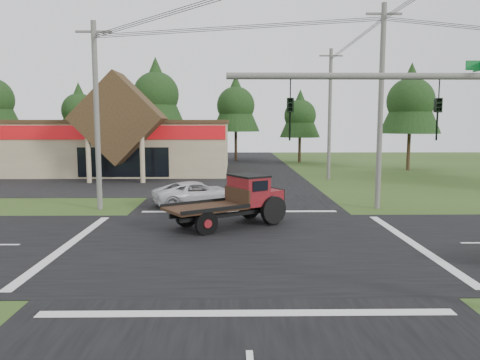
{
  "coord_description": "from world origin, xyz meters",
  "views": [
    {
      "loc": [
        -0.34,
        -18.57,
        4.91
      ],
      "look_at": [
        -0.02,
        3.66,
        2.2
      ],
      "focal_mm": 35.0,
      "sensor_mm": 36.0,
      "label": 1
    }
  ],
  "objects": [
    {
      "name": "ground",
      "position": [
        0.0,
        0.0,
        0.0
      ],
      "size": [
        120.0,
        120.0,
        0.0
      ],
      "primitive_type": "plane",
      "color": "#2E4719",
      "rests_on": "ground"
    },
    {
      "name": "road_ns",
      "position": [
        0.0,
        0.0,
        0.01
      ],
      "size": [
        12.0,
        120.0,
        0.02
      ],
      "primitive_type": "cube",
      "color": "black",
      "rests_on": "ground"
    },
    {
      "name": "road_ew",
      "position": [
        0.0,
        0.0,
        0.01
      ],
      "size": [
        120.0,
        12.0,
        0.02
      ],
      "primitive_type": "cube",
      "color": "black",
      "rests_on": "ground"
    },
    {
      "name": "parking_apron",
      "position": [
        -14.0,
        19.0,
        0.01
      ],
      "size": [
        28.0,
        14.0,
        0.02
      ],
      "primitive_type": "cube",
      "color": "black",
      "rests_on": "ground"
    },
    {
      "name": "cvs_building",
      "position": [
        -15.7,
        29.57,
        2.78
      ],
      "size": [
        30.4,
        18.2,
        9.19
      ],
      "color": "tan",
      "rests_on": "ground"
    },
    {
      "name": "utility_pole_nw",
      "position": [
        -8.0,
        8.0,
        5.39
      ],
      "size": [
        2.0,
        0.3,
        10.5
      ],
      "color": "#595651",
      "rests_on": "ground"
    },
    {
      "name": "utility_pole_ne",
      "position": [
        8.0,
        8.0,
        5.89
      ],
      "size": [
        2.0,
        0.3,
        11.5
      ],
      "color": "#595651",
      "rests_on": "ground"
    },
    {
      "name": "utility_pole_n",
      "position": [
        8.0,
        22.0,
        5.74
      ],
      "size": [
        2.0,
        0.3,
        11.2
      ],
      "color": "#595651",
      "rests_on": "ground"
    },
    {
      "name": "tree_row_b",
      "position": [
        -20.0,
        42.0,
        6.7
      ],
      "size": [
        5.6,
        5.6,
        10.1
      ],
      "color": "#332316",
      "rests_on": "ground"
    },
    {
      "name": "tree_row_c",
      "position": [
        -10.0,
        41.0,
        8.72
      ],
      "size": [
        7.28,
        7.28,
        13.13
      ],
      "color": "#332316",
      "rests_on": "ground"
    },
    {
      "name": "tree_row_d",
      "position": [
        0.0,
        42.0,
        7.38
      ],
      "size": [
        6.16,
        6.16,
        11.11
      ],
      "color": "#332316",
      "rests_on": "ground"
    },
    {
      "name": "tree_row_e",
      "position": [
        8.0,
        40.0,
        6.03
      ],
      "size": [
        5.04,
        5.04,
        9.09
      ],
      "color": "#332316",
      "rests_on": "ground"
    },
    {
      "name": "tree_side_ne",
      "position": [
        18.0,
        30.0,
        7.38
      ],
      "size": [
        6.16,
        6.16,
        11.11
      ],
      "color": "#332316",
      "rests_on": "ground"
    },
    {
      "name": "antique_flatbed_truck",
      "position": [
        -0.59,
        3.33,
        1.23
      ],
      "size": [
        6.19,
        5.06,
        2.47
      ],
      "primitive_type": null,
      "rotation": [
        0.0,
        0.0,
        -1.01
      ],
      "color": "#540C15",
      "rests_on": "ground"
    },
    {
      "name": "white_pickup",
      "position": [
        -2.48,
        9.03,
        0.73
      ],
      "size": [
        5.77,
        4.23,
        1.46
      ],
      "primitive_type": "imported",
      "rotation": [
        0.0,
        0.0,
        1.96
      ],
      "color": "silver",
      "rests_on": "ground"
    }
  ]
}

